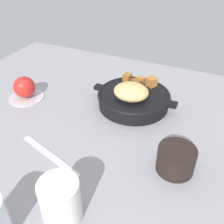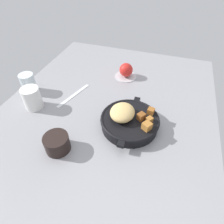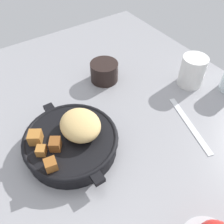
{
  "view_description": "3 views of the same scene",
  "coord_description": "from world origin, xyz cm",
  "px_view_note": "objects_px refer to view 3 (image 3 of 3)",
  "views": [
    {
      "loc": [
        -27.17,
        52.6,
        44.84
      ],
      "look_at": [
        -3.27,
        0.8,
        4.78
      ],
      "focal_mm": 41.05,
      "sensor_mm": 36.0,
      "label": 1
    },
    {
      "loc": [
        -55.21,
        -20.87,
        55.34
      ],
      "look_at": [
        -4.99,
        -4.42,
        5.5
      ],
      "focal_mm": 30.58,
      "sensor_mm": 36.0,
      "label": 2
    },
    {
      "loc": [
        29.08,
        -22.76,
        49.27
      ],
      "look_at": [
        -4.13,
        -0.43,
        7.12
      ],
      "focal_mm": 38.96,
      "sensor_mm": 36.0,
      "label": 3
    }
  ],
  "objects_px": {
    "cast_iron_skillet": "(72,140)",
    "white_creamer_pitcher": "(192,71)",
    "butter_knife": "(189,124)",
    "coffee_mug_dark": "(104,72)"
  },
  "relations": [
    {
      "from": "white_creamer_pitcher",
      "to": "coffee_mug_dark",
      "type": "relative_size",
      "value": 1.1
    },
    {
      "from": "white_creamer_pitcher",
      "to": "coffee_mug_dark",
      "type": "distance_m",
      "value": 0.27
    },
    {
      "from": "white_creamer_pitcher",
      "to": "butter_knife",
      "type": "bearing_deg",
      "value": -45.65
    },
    {
      "from": "cast_iron_skillet",
      "to": "coffee_mug_dark",
      "type": "relative_size",
      "value": 3.1
    },
    {
      "from": "white_creamer_pitcher",
      "to": "coffee_mug_dark",
      "type": "bearing_deg",
      "value": -128.16
    },
    {
      "from": "butter_knife",
      "to": "white_creamer_pitcher",
      "type": "height_order",
      "value": "white_creamer_pitcher"
    },
    {
      "from": "cast_iron_skillet",
      "to": "white_creamer_pitcher",
      "type": "bearing_deg",
      "value": 92.2
    },
    {
      "from": "cast_iron_skillet",
      "to": "white_creamer_pitcher",
      "type": "xyz_separation_m",
      "value": [
        -0.02,
        0.42,
        0.02
      ]
    },
    {
      "from": "butter_knife",
      "to": "coffee_mug_dark",
      "type": "relative_size",
      "value": 2.38
    },
    {
      "from": "butter_knife",
      "to": "white_creamer_pitcher",
      "type": "distance_m",
      "value": 0.18
    }
  ]
}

